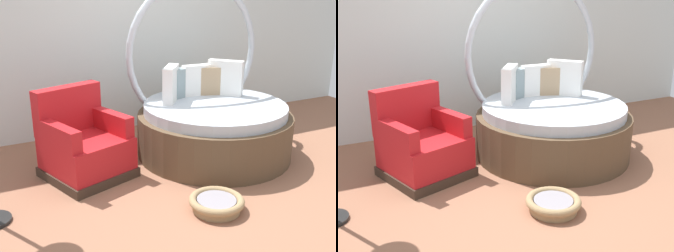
{
  "view_description": "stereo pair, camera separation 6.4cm",
  "coord_description": "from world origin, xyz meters",
  "views": [
    {
      "loc": [
        -2.01,
        -3.3,
        1.97
      ],
      "look_at": [
        -0.15,
        0.43,
        0.55
      ],
      "focal_mm": 44.75,
      "sensor_mm": 36.0,
      "label": 1
    },
    {
      "loc": [
        -1.95,
        -3.32,
        1.97
      ],
      "look_at": [
        -0.15,
        0.43,
        0.55
      ],
      "focal_mm": 44.75,
      "sensor_mm": 36.0,
      "label": 2
    }
  ],
  "objects": [
    {
      "name": "ground_plane",
      "position": [
        0.0,
        0.0,
        -0.01
      ],
      "size": [
        8.0,
        8.0,
        0.02
      ],
      "primitive_type": "cube",
      "color": "#936047"
    },
    {
      "name": "back_wall",
      "position": [
        0.0,
        2.16,
        1.39
      ],
      "size": [
        8.0,
        0.12,
        2.78
      ],
      "primitive_type": "cube",
      "color": "silver",
      "rests_on": "ground_plane"
    },
    {
      "name": "round_daybed",
      "position": [
        0.59,
        0.76,
        0.42
      ],
      "size": [
        1.83,
        1.83,
        2.06
      ],
      "color": "brown",
      "rests_on": "ground_plane"
    },
    {
      "name": "red_armchair",
      "position": [
        -0.97,
        0.81,
        0.33
      ],
      "size": [
        1.01,
        1.01,
        0.94
      ],
      "color": "#38281E",
      "rests_on": "ground_plane"
    },
    {
      "name": "pet_basket",
      "position": [
        -0.1,
        -0.47,
        0.07
      ],
      "size": [
        0.51,
        0.51,
        0.13
      ],
      "color": "#9E7F56",
      "rests_on": "ground_plane"
    }
  ]
}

